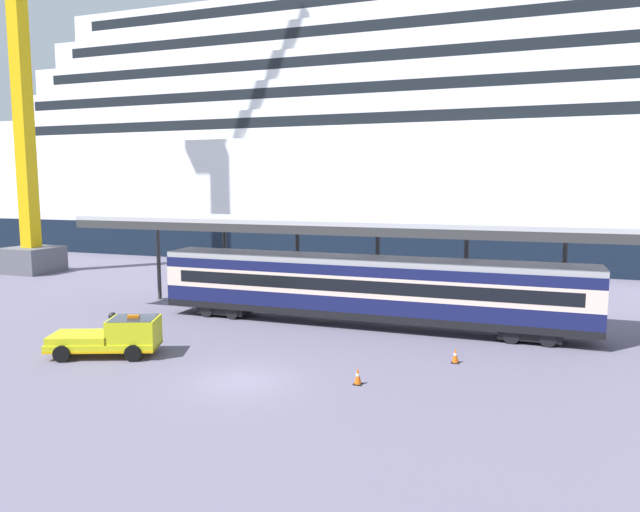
# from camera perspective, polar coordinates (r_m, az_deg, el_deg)

# --- Properties ---
(ground_plane) EXTENTS (400.00, 400.00, 0.00)m
(ground_plane) POSITION_cam_1_polar(r_m,az_deg,el_deg) (25.56, -7.57, -12.06)
(ground_plane) COLOR slate
(cruise_ship) EXTENTS (152.09, 27.96, 38.31)m
(cruise_ship) POSITION_cam_1_polar(r_m,az_deg,el_deg) (70.78, 24.52, 10.30)
(cruise_ship) COLOR black
(cruise_ship) RESTS_ON ground
(platform_canopy) EXTENTS (38.02, 5.40, 6.27)m
(platform_canopy) POSITION_cam_1_polar(r_m,az_deg,el_deg) (34.21, 4.76, 3.02)
(platform_canopy) COLOR #B4B4B4
(platform_canopy) RESTS_ON ground
(train_carriage) EXTENTS (25.39, 2.81, 4.11)m
(train_carriage) POSITION_cam_1_polar(r_m,az_deg,el_deg) (34.21, 4.49, -3.10)
(train_carriage) COLOR black
(train_carriage) RESTS_ON ground
(service_truck) EXTENTS (5.58, 3.79, 2.02)m
(service_truck) POSITION_cam_1_polar(r_m,az_deg,el_deg) (30.31, -19.48, -7.39)
(service_truck) COLOR yellow
(service_truck) RESTS_ON ground
(traffic_cone_near) EXTENTS (0.36, 0.36, 0.74)m
(traffic_cone_near) POSITION_cam_1_polar(r_m,az_deg,el_deg) (28.34, 13.15, -9.48)
(traffic_cone_near) COLOR black
(traffic_cone_near) RESTS_ON ground
(traffic_cone_mid) EXTENTS (0.36, 0.36, 0.74)m
(traffic_cone_mid) POSITION_cam_1_polar(r_m,az_deg,el_deg) (24.86, 3.74, -11.68)
(traffic_cone_mid) COLOR black
(traffic_cone_mid) RESTS_ON ground
(dockside_crane) EXTENTS (10.23, 4.40, 56.27)m
(dockside_crane) POSITION_cam_1_polar(r_m,az_deg,el_deg) (61.56, -27.08, 14.86)
(dockside_crane) COLOR #595960
(dockside_crane) RESTS_ON ground
(quay_bollard) EXTENTS (0.48, 0.48, 0.96)m
(quay_bollard) POSITION_cam_1_polar(r_m,az_deg,el_deg) (35.98, -19.67, -5.91)
(quay_bollard) COLOR black
(quay_bollard) RESTS_ON ground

